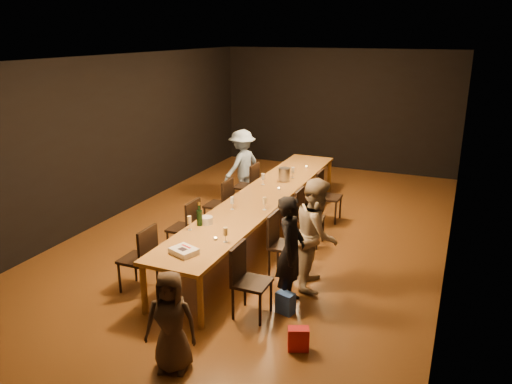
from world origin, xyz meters
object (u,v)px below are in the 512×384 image
at_px(woman_birthday, 291,251).
at_px(woman_tan, 317,233).
at_px(chair_right_3, 329,196).
at_px(birthday_cake, 184,251).
at_px(man_blue, 242,165).
at_px(plate_stack, 207,220).
at_px(chair_right_1, 285,245).
at_px(chair_left_2, 218,204).
at_px(table, 262,198).
at_px(chair_left_3, 246,186).
at_px(chair_right_0, 252,282).
at_px(chair_right_2, 310,218).
at_px(ice_bucket, 284,174).
at_px(champagne_bottle, 199,214).
at_px(chair_left_0, 137,258).
at_px(child, 171,322).
at_px(chair_left_1, 183,228).

xyz_separation_m(woman_birthday, woman_tan, (0.17, 0.59, 0.04)).
distance_m(chair_right_3, birthday_cake, 3.86).
height_order(man_blue, plate_stack, man_blue).
bearing_deg(chair_right_1, chair_left_2, -125.22).
height_order(table, chair_right_1, chair_right_1).
xyz_separation_m(chair_left_3, birthday_cake, (0.84, -3.75, 0.32)).
xyz_separation_m(table, woman_birthday, (1.18, -1.92, 0.03)).
bearing_deg(chair_left_2, chair_right_3, -54.78).
bearing_deg(man_blue, chair_left_3, 49.11).
xyz_separation_m(chair_right_3, plate_stack, (-1.09, -2.74, 0.34)).
relative_size(chair_right_3, plate_stack, 5.07).
relative_size(chair_right_0, chair_right_2, 1.00).
distance_m(chair_right_3, ice_bucket, 0.93).
relative_size(plate_stack, champagne_bottle, 0.53).
height_order(chair_left_3, ice_bucket, ice_bucket).
height_order(chair_left_0, chair_left_3, same).
relative_size(chair_right_0, plate_stack, 5.07).
bearing_deg(child, chair_right_3, 68.84).
bearing_deg(chair_right_1, chair_left_1, -90.00).
xyz_separation_m(chair_left_0, woman_birthday, (2.03, 0.48, 0.27)).
xyz_separation_m(chair_left_0, plate_stack, (0.61, 0.86, 0.34)).
distance_m(chair_left_3, plate_stack, 2.82).
height_order(birthday_cake, plate_stack, plate_stack).
bearing_deg(woman_tan, chair_right_2, 9.85).
bearing_deg(chair_left_2, woman_tan, -121.11).
distance_m(chair_right_0, chair_left_2, 2.94).
bearing_deg(ice_bucket, chair_right_2, -49.96).
height_order(chair_left_0, child, child).
distance_m(woman_tan, ice_bucket, 2.63).
height_order(man_blue, ice_bucket, man_blue).
relative_size(chair_left_0, child, 0.84).
bearing_deg(table, chair_right_0, -70.50).
relative_size(table, plate_stack, 32.68).
bearing_deg(chair_left_0, chair_left_1, 0.00).
bearing_deg(chair_left_3, chair_right_3, -90.00).
bearing_deg(birthday_cake, champagne_bottle, 127.45).
distance_m(chair_right_1, man_blue, 3.52).
bearing_deg(champagne_bottle, woman_tan, 10.75).
distance_m(chair_right_2, champagne_bottle, 2.05).
relative_size(chair_left_0, ice_bucket, 3.90).
bearing_deg(chair_right_1, chair_right_3, 180.00).
relative_size(chair_right_0, chair_left_3, 1.00).
height_order(chair_left_3, birthday_cake, chair_left_3).
bearing_deg(child, woman_birthday, 51.80).
distance_m(chair_right_2, chair_left_0, 2.94).
height_order(chair_left_0, man_blue, man_blue).
bearing_deg(chair_left_1, child, -151.49).
xyz_separation_m(chair_right_3, birthday_cake, (-0.86, -3.75, 0.32)).
xyz_separation_m(man_blue, birthday_cake, (1.14, -4.24, 0.05)).
bearing_deg(champagne_bottle, plate_stack, 59.33).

